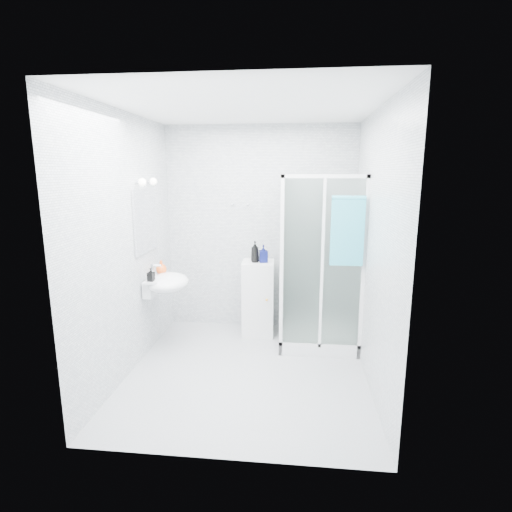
# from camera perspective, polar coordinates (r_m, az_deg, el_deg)

# --- Properties ---
(room) EXTENTS (2.40, 2.60, 2.60)m
(room) POSITION_cam_1_polar(r_m,az_deg,el_deg) (3.86, -1.29, 1.13)
(room) COLOR silver
(room) RESTS_ON ground
(shower_enclosure) EXTENTS (0.90, 0.95, 2.00)m
(shower_enclosure) POSITION_cam_1_polar(r_m,az_deg,el_deg) (4.79, 7.98, -7.38)
(shower_enclosure) COLOR white
(shower_enclosure) RESTS_ON ground
(wall_basin) EXTENTS (0.46, 0.56, 0.35)m
(wall_basin) POSITION_cam_1_polar(r_m,az_deg,el_deg) (4.63, -12.76, -3.75)
(wall_basin) COLOR white
(wall_basin) RESTS_ON ground
(mirror) EXTENTS (0.02, 0.60, 0.70)m
(mirror) POSITION_cam_1_polar(r_m,az_deg,el_deg) (4.56, -15.54, 4.91)
(mirror) COLOR white
(mirror) RESTS_ON room
(vanity_lights) EXTENTS (0.10, 0.40, 0.08)m
(vanity_lights) POSITION_cam_1_polar(r_m,az_deg,el_deg) (4.51, -15.24, 10.21)
(vanity_lights) COLOR silver
(vanity_lights) RESTS_ON room
(wall_hooks) EXTENTS (0.23, 0.06, 0.03)m
(wall_hooks) POSITION_cam_1_polar(r_m,az_deg,el_deg) (5.09, -2.29, 7.37)
(wall_hooks) COLOR silver
(wall_hooks) RESTS_ON room
(storage_cabinet) EXTENTS (0.41, 0.42, 0.94)m
(storage_cabinet) POSITION_cam_1_polar(r_m,az_deg,el_deg) (5.03, 0.30, -6.05)
(storage_cabinet) COLOR white
(storage_cabinet) RESTS_ON ground
(hand_towel) EXTENTS (0.34, 0.05, 0.72)m
(hand_towel) POSITION_cam_1_polar(r_m,az_deg,el_deg) (4.19, 12.94, 3.72)
(hand_towel) COLOR #30A2B8
(hand_towel) RESTS_ON shower_enclosure
(shampoo_bottle_a) EXTENTS (0.13, 0.13, 0.26)m
(shampoo_bottle_a) POSITION_cam_1_polar(r_m,az_deg,el_deg) (4.85, -0.15, 0.62)
(shampoo_bottle_a) COLOR black
(shampoo_bottle_a) RESTS_ON storage_cabinet
(shampoo_bottle_b) EXTENTS (0.12, 0.12, 0.22)m
(shampoo_bottle_b) POSITION_cam_1_polar(r_m,az_deg,el_deg) (4.85, 1.06, 0.34)
(shampoo_bottle_b) COLOR #0D124E
(shampoo_bottle_b) RESTS_ON storage_cabinet
(soap_dispenser_orange) EXTENTS (0.14, 0.14, 0.16)m
(soap_dispenser_orange) POSITION_cam_1_polar(r_m,az_deg,el_deg) (4.76, -13.39, -1.54)
(soap_dispenser_orange) COLOR #FD601D
(soap_dispenser_orange) RESTS_ON wall_basin
(soap_dispenser_black) EXTENTS (0.07, 0.08, 0.14)m
(soap_dispenser_black) POSITION_cam_1_polar(r_m,az_deg,el_deg) (4.46, -14.79, -2.59)
(soap_dispenser_black) COLOR black
(soap_dispenser_black) RESTS_ON wall_basin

